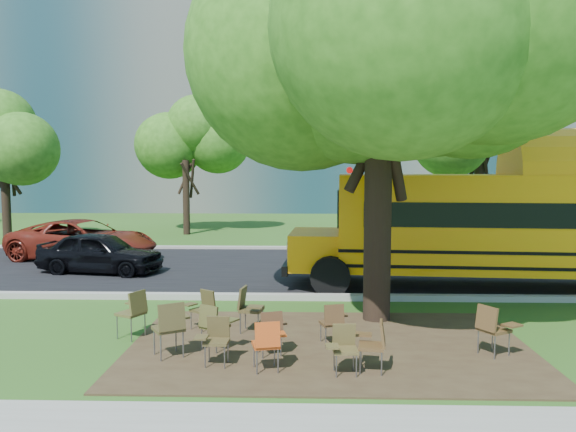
{
  "coord_description": "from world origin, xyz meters",
  "views": [
    {
      "loc": [
        0.56,
        -10.2,
        3.17
      ],
      "look_at": [
        0.14,
        3.98,
        1.93
      ],
      "focal_mm": 35.0,
      "sensor_mm": 36.0,
      "label": 1
    }
  ],
  "objects_px": {
    "chair_5": "(343,344)",
    "chair_10": "(249,305)",
    "bg_car_red": "(83,240)",
    "chair_3": "(216,336)",
    "chair_8": "(134,309)",
    "chair_11": "(333,319)",
    "chair_2": "(271,328)",
    "chair_4": "(268,340)",
    "chair_0": "(171,323)",
    "chair_9": "(203,306)",
    "black_car": "(100,253)",
    "chair_6": "(375,341)",
    "school_bus": "(550,224)",
    "chair_7": "(493,325)",
    "main_tree": "(380,28)",
    "chair_1": "(214,323)"
  },
  "relations": [
    {
      "from": "chair_5",
      "to": "chair_10",
      "type": "xyz_separation_m",
      "value": [
        -1.66,
        2.09,
        0.08
      ]
    },
    {
      "from": "chair_5",
      "to": "bg_car_red",
      "type": "height_order",
      "value": "bg_car_red"
    },
    {
      "from": "chair_3",
      "to": "chair_8",
      "type": "height_order",
      "value": "chair_8"
    },
    {
      "from": "chair_5",
      "to": "chair_11",
      "type": "bearing_deg",
      "value": -90.12
    },
    {
      "from": "chair_2",
      "to": "chair_4",
      "type": "height_order",
      "value": "chair_4"
    },
    {
      "from": "chair_0",
      "to": "chair_8",
      "type": "distance_m",
      "value": 1.45
    },
    {
      "from": "chair_9",
      "to": "chair_11",
      "type": "height_order",
      "value": "chair_9"
    },
    {
      "from": "chair_4",
      "to": "black_car",
      "type": "bearing_deg",
      "value": 111.85
    },
    {
      "from": "chair_2",
      "to": "chair_10",
      "type": "xyz_separation_m",
      "value": [
        -0.51,
        1.32,
        0.06
      ]
    },
    {
      "from": "chair_11",
      "to": "black_car",
      "type": "height_order",
      "value": "black_car"
    },
    {
      "from": "chair_9",
      "to": "chair_6",
      "type": "bearing_deg",
      "value": 179.62
    },
    {
      "from": "chair_0",
      "to": "chair_6",
      "type": "bearing_deg",
      "value": -40.8
    },
    {
      "from": "chair_11",
      "to": "chair_2",
      "type": "bearing_deg",
      "value": -164.86
    },
    {
      "from": "chair_3",
      "to": "bg_car_red",
      "type": "relative_size",
      "value": 0.16
    },
    {
      "from": "school_bus",
      "to": "chair_8",
      "type": "height_order",
      "value": "school_bus"
    },
    {
      "from": "chair_0",
      "to": "chair_7",
      "type": "xyz_separation_m",
      "value": [
        5.34,
        0.21,
        -0.05
      ]
    },
    {
      "from": "chair_0",
      "to": "chair_4",
      "type": "xyz_separation_m",
      "value": [
        1.64,
        -0.6,
        -0.08
      ]
    },
    {
      "from": "chair_6",
      "to": "chair_7",
      "type": "distance_m",
      "value": 2.2
    },
    {
      "from": "chair_6",
      "to": "chair_11",
      "type": "xyz_separation_m",
      "value": [
        -0.56,
        1.3,
        -0.03
      ]
    },
    {
      "from": "main_tree",
      "to": "chair_11",
      "type": "bearing_deg",
      "value": -119.88
    },
    {
      "from": "chair_4",
      "to": "chair_5",
      "type": "distance_m",
      "value": 1.16
    },
    {
      "from": "chair_6",
      "to": "chair_8",
      "type": "height_order",
      "value": "chair_8"
    },
    {
      "from": "chair_2",
      "to": "chair_1",
      "type": "bearing_deg",
      "value": 146.12
    },
    {
      "from": "chair_6",
      "to": "chair_9",
      "type": "xyz_separation_m",
      "value": [
        -3.06,
        2.23,
        -0.03
      ]
    },
    {
      "from": "chair_3",
      "to": "chair_5",
      "type": "distance_m",
      "value": 2.04
    },
    {
      "from": "school_bus",
      "to": "chair_7",
      "type": "height_order",
      "value": "school_bus"
    },
    {
      "from": "main_tree",
      "to": "chair_6",
      "type": "height_order",
      "value": "main_tree"
    },
    {
      "from": "chair_2",
      "to": "black_car",
      "type": "xyz_separation_m",
      "value": [
        -5.54,
        7.27,
        0.13
      ]
    },
    {
      "from": "chair_2",
      "to": "school_bus",
      "type": "bearing_deg",
      "value": 17.54
    },
    {
      "from": "school_bus",
      "to": "chair_2",
      "type": "distance_m",
      "value": 8.68
    },
    {
      "from": "chair_0",
      "to": "chair_6",
      "type": "relative_size",
      "value": 1.17
    },
    {
      "from": "chair_8",
      "to": "main_tree",
      "type": "bearing_deg",
      "value": -46.39
    },
    {
      "from": "chair_2",
      "to": "chair_8",
      "type": "distance_m",
      "value": 2.79
    },
    {
      "from": "chair_0",
      "to": "chair_10",
      "type": "xyz_separation_m",
      "value": [
        1.14,
        1.44,
        -0.04
      ]
    },
    {
      "from": "chair_7",
      "to": "chair_9",
      "type": "relative_size",
      "value": 1.14
    },
    {
      "from": "chair_6",
      "to": "chair_10",
      "type": "xyz_separation_m",
      "value": [
        -2.14,
        2.0,
        0.04
      ]
    },
    {
      "from": "chair_3",
      "to": "chair_4",
      "type": "relative_size",
      "value": 0.94
    },
    {
      "from": "chair_6",
      "to": "chair_8",
      "type": "relative_size",
      "value": 0.91
    },
    {
      "from": "main_tree",
      "to": "chair_8",
      "type": "relative_size",
      "value": 10.58
    },
    {
      "from": "bg_car_red",
      "to": "main_tree",
      "type": "bearing_deg",
      "value": -115.87
    },
    {
      "from": "chair_4",
      "to": "chair_9",
      "type": "height_order",
      "value": "chair_4"
    },
    {
      "from": "chair_1",
      "to": "chair_10",
      "type": "height_order",
      "value": "chair_10"
    },
    {
      "from": "chair_5",
      "to": "chair_2",
      "type": "bearing_deg",
      "value": -37.27
    },
    {
      "from": "chair_11",
      "to": "chair_4",
      "type": "bearing_deg",
      "value": -143.76
    },
    {
      "from": "chair_2",
      "to": "chair_11",
      "type": "xyz_separation_m",
      "value": [
        1.07,
        0.62,
        -0.02
      ]
    },
    {
      "from": "chair_3",
      "to": "black_car",
      "type": "height_order",
      "value": "black_car"
    },
    {
      "from": "chair_5",
      "to": "chair_8",
      "type": "bearing_deg",
      "value": -28.34
    },
    {
      "from": "school_bus",
      "to": "chair_2",
      "type": "height_order",
      "value": "school_bus"
    },
    {
      "from": "chair_7",
      "to": "chair_10",
      "type": "xyz_separation_m",
      "value": [
        -4.2,
        1.23,
        0.01
      ]
    },
    {
      "from": "chair_2",
      "to": "chair_5",
      "type": "xyz_separation_m",
      "value": [
        1.15,
        -0.77,
        -0.02
      ]
    }
  ]
}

